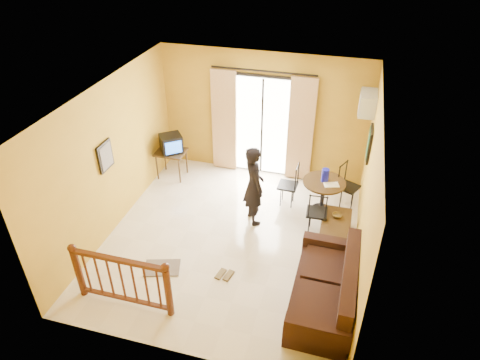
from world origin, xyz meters
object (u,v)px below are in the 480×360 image
(standing_person, at_px, (254,186))
(dining_table, at_px, (324,188))
(sofa, at_px, (327,291))
(coffee_table, at_px, (335,227))
(television, at_px, (171,144))

(standing_person, bearing_deg, dining_table, -95.98)
(dining_table, height_order, sofa, sofa)
(standing_person, bearing_deg, sofa, -172.50)
(coffee_table, distance_m, sofa, 1.65)
(dining_table, bearing_deg, sofa, -82.13)
(television, bearing_deg, dining_table, -44.34)
(dining_table, height_order, standing_person, standing_person)
(television, distance_m, sofa, 4.74)
(coffee_table, height_order, sofa, sofa)
(coffee_table, height_order, standing_person, standing_person)
(television, bearing_deg, coffee_table, -55.92)
(television, distance_m, dining_table, 3.42)
(sofa, bearing_deg, dining_table, 98.83)
(television, xyz_separation_m, standing_person, (2.13, -1.08, -0.03))
(coffee_table, xyz_separation_m, standing_person, (-1.59, 0.16, 0.53))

